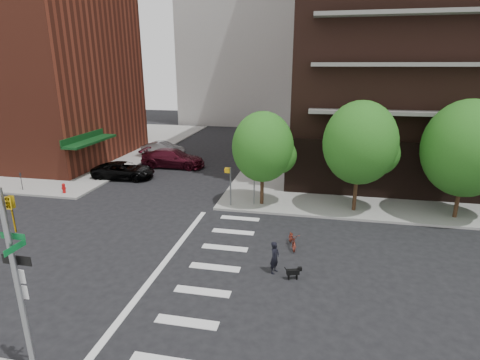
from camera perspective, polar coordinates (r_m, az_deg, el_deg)
ground at (r=19.03m, az=-12.80°, el=-11.97°), size 120.00×120.00×0.00m
sidewalk_ne at (r=41.76m, az=29.59°, el=2.36°), size 39.00×33.00×0.15m
sidewalk_nw at (r=50.75m, az=-27.71°, el=4.90°), size 31.00×33.00×0.15m
crosswalk at (r=18.30m, az=-6.31°, el=-12.85°), size 3.85×13.00×0.01m
midrise_nw at (r=44.14m, az=-31.47°, el=16.08°), size 21.40×15.50×20.00m
tree_a at (r=24.31m, az=3.49°, el=5.05°), size 4.00×4.00×5.90m
tree_b at (r=24.15m, az=17.81°, el=5.39°), size 4.50×4.50×6.65m
tree_c at (r=25.56m, az=31.28°, el=4.10°), size 5.00×5.00×6.80m
traffic_signal at (r=12.56m, az=-30.17°, el=-16.20°), size 0.90×0.75×6.00m
pedestrian_signal at (r=24.59m, az=-0.68°, el=-0.05°), size 2.18×0.67×2.60m
fire_hydrant at (r=30.17m, az=-25.28°, el=-1.06°), size 0.24×0.24×0.73m
parking_meter at (r=32.25m, az=-30.39°, el=0.06°), size 0.10×0.08×1.32m
parked_car_black at (r=32.65m, az=-17.30°, el=1.39°), size 2.71×5.21×1.40m
parked_car_maroon at (r=35.25m, az=-10.17°, el=3.29°), size 2.43×5.89×1.70m
parked_car_silver at (r=40.02m, az=-11.63°, el=4.68°), size 1.72×4.51×1.47m
scooter at (r=19.89m, az=8.02°, el=-8.94°), size 0.93×1.74×0.87m
dog_walker at (r=17.39m, az=5.30°, el=-11.66°), size 0.65×0.54×1.53m
dog at (r=17.19m, az=8.19°, el=-13.68°), size 0.69×0.35×0.58m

